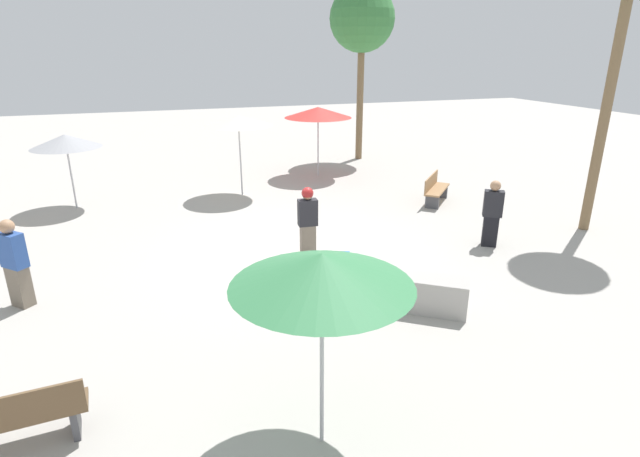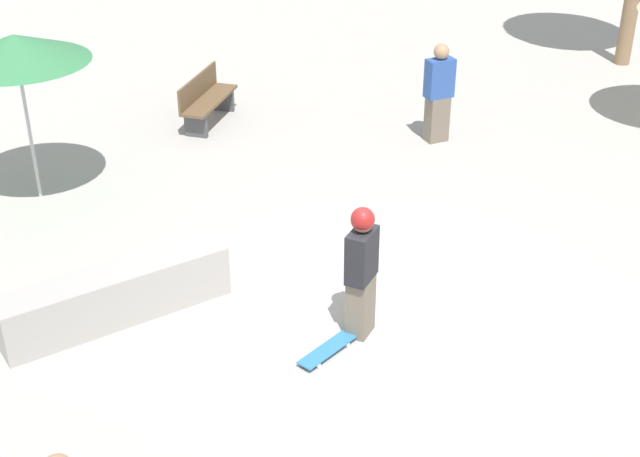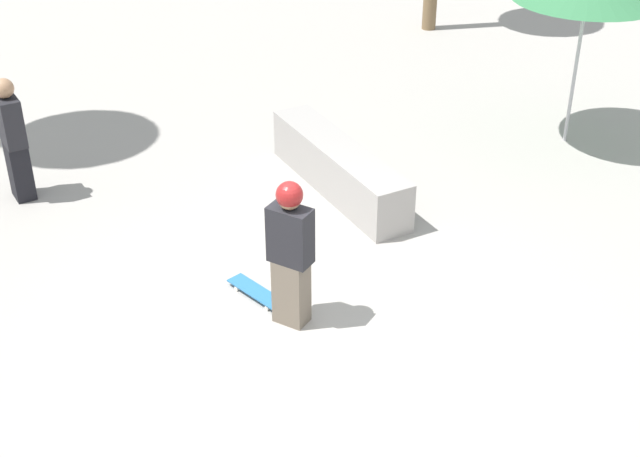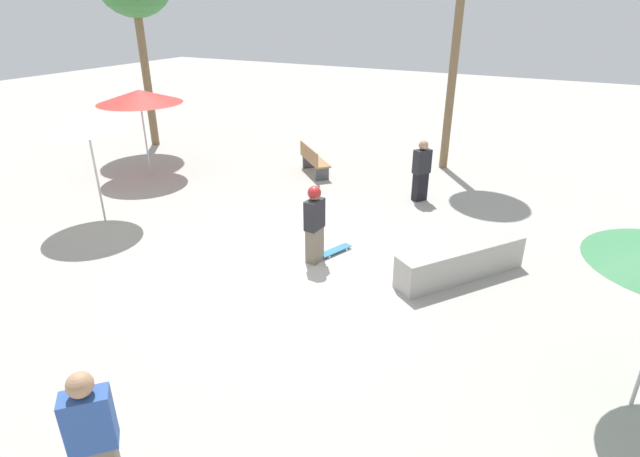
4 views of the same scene
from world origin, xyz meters
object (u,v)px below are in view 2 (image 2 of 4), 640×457
skater_main (361,268)px  shade_umbrella_green (15,48)px  bench_near (206,100)px  bystander_watching (439,93)px  concrete_ledge (116,295)px  skateboard (327,350)px

skater_main → shade_umbrella_green: shade_umbrella_green is taller
bench_near → bystander_watching: bystander_watching is taller
concrete_ledge → shade_umbrella_green: bearing=-129.5°
skateboard → bystander_watching: (-6.18, -0.37, 0.77)m
concrete_ledge → bench_near: bearing=-162.7°
bench_near → shade_umbrella_green: bearing=-21.1°
concrete_ledge → bystander_watching: size_ratio=1.50×
concrete_ledge → skateboard: bearing=95.1°
skater_main → bystander_watching: size_ratio=0.96×
skateboard → bench_near: bench_near is taller
skater_main → bench_near: (-4.98, -4.51, -0.44)m
skateboard → bystander_watching: size_ratio=0.49×
bench_near → shade_umbrella_green: (3.43, -1.00, 1.83)m
skater_main → shade_umbrella_green: size_ratio=0.66×
bench_near → bystander_watching: size_ratio=0.98×
skater_main → bystander_watching: bystander_watching is taller
concrete_ledge → bench_near: bench_near is taller
bench_near → bystander_watching: (-0.68, 3.94, 0.41)m
skater_main → bench_near: bearing=-133.4°
skater_main → skateboard: size_ratio=1.95×
skater_main → bystander_watching: 5.69m
skater_main → bench_near: skater_main is taller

